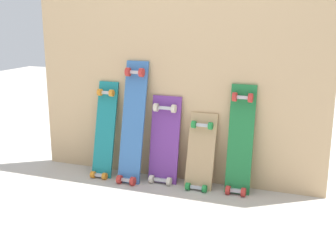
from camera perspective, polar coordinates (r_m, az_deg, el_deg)
name	(u,v)px	position (r m, az deg, el deg)	size (l,w,h in m)	color
ground_plane	(171,180)	(3.41, 0.42, -7.02)	(12.00, 12.00, 0.00)	#B2AAA0
plywood_wall_panel	(175,72)	(3.27, 0.88, 7.07)	(2.26, 0.04, 1.66)	tan
skateboard_teal	(104,134)	(3.46, -8.27, -1.05)	(0.17, 0.25, 0.80)	#197A7F
skateboard_blue	(132,126)	(3.32, -4.66, -0.06)	(0.18, 0.29, 0.97)	#386BAD
skateboard_purple	(164,144)	(3.30, -0.49, -2.36)	(0.23, 0.19, 0.72)	#6B338C
skateboard_natural	(200,156)	(3.21, 4.24, -3.95)	(0.20, 0.22, 0.61)	tan
skateboard_green	(240,144)	(3.13, 9.36, -2.36)	(0.18, 0.20, 0.83)	#1E7238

